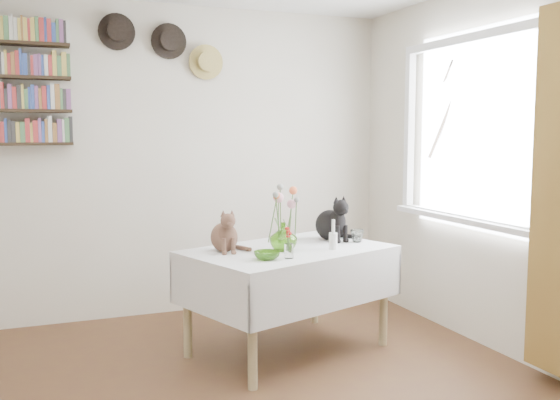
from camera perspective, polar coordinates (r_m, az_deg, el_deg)
name	(u,v)px	position (r m, az deg, el deg)	size (l,w,h in m)	color
room	(237,182)	(2.93, -3.94, 1.64)	(4.08, 4.58, 2.58)	brown
window	(469,145)	(4.58, 16.92, 4.84)	(0.12, 1.52, 1.32)	white
dining_table	(288,274)	(4.22, 0.76, -6.79)	(1.53, 1.24, 0.71)	white
tabby_cat	(224,229)	(4.09, -5.14, -2.69)	(0.19, 0.24, 0.29)	brown
black_cat	(330,217)	(4.51, 4.60, -1.56)	(0.22, 0.28, 0.33)	black
flower_vase	(283,237)	(4.09, 0.31, -3.38)	(0.18, 0.18, 0.19)	#87CC42
green_bowl	(267,255)	(3.83, -1.20, -5.09)	(0.16, 0.16, 0.05)	#87CC42
drinking_glass	(357,236)	(4.45, 7.05, -3.27)	(0.10, 0.10, 0.09)	white
candlestick	(333,239)	(4.16, 4.88, -3.61)	(0.06, 0.06, 0.20)	white
berry_jar	(289,242)	(3.85, 0.82, -3.88)	(0.06, 0.06, 0.23)	white
porcelain_figurine	(330,235)	(4.50, 4.63, -3.19)	(0.05, 0.05, 0.10)	white
flower_bouquet	(283,199)	(4.06, 0.28, 0.06)	(0.17, 0.13, 0.39)	#4C7233
wall_hats	(165,45)	(5.12, -10.45, 13.77)	(0.98, 0.09, 0.48)	black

